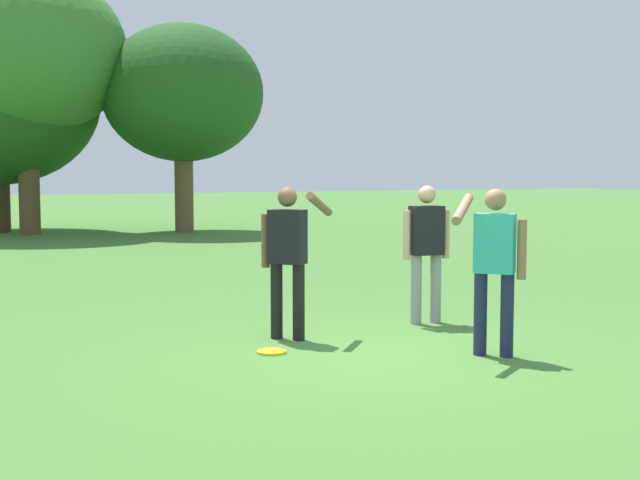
# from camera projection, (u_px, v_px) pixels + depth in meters

# --- Properties ---
(ground_plane) EXTENTS (120.00, 120.00, 0.00)m
(ground_plane) POSITION_uv_depth(u_px,v_px,m) (382.00, 354.00, 8.43)
(ground_plane) COLOR #447530
(person_thrower) EXTENTS (0.84, 0.48, 1.64)m
(person_thrower) POSITION_uv_depth(u_px,v_px,m) (494.00, 259.00, 8.26)
(person_thrower) COLOR #1E234C
(person_thrower) RESTS_ON ground
(person_catcher) EXTENTS (0.84, 0.48, 1.64)m
(person_catcher) POSITION_uv_depth(u_px,v_px,m) (288.00, 251.00, 9.11)
(person_catcher) COLOR black
(person_catcher) RESTS_ON ground
(person_bystander) EXTENTS (0.61, 0.26, 1.64)m
(person_bystander) POSITION_uv_depth(u_px,v_px,m) (426.00, 244.00, 10.07)
(person_bystander) COLOR gray
(person_bystander) RESTS_ON ground
(frisbee) EXTENTS (0.30, 0.30, 0.03)m
(frisbee) POSITION_uv_depth(u_px,v_px,m) (272.00, 352.00, 8.48)
(frisbee) COLOR yellow
(frisbee) RESTS_ON ground
(tree_far_right) EXTENTS (5.65, 5.65, 7.55)m
(tree_far_right) POSITION_uv_depth(u_px,v_px,m) (25.00, 53.00, 23.90)
(tree_far_right) COLOR brown
(tree_far_right) RESTS_ON ground
(tree_slender_mid) EXTENTS (4.71, 4.71, 6.09)m
(tree_slender_mid) POSITION_uv_depth(u_px,v_px,m) (183.00, 94.00, 24.85)
(tree_slender_mid) COLOR brown
(tree_slender_mid) RESTS_ON ground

